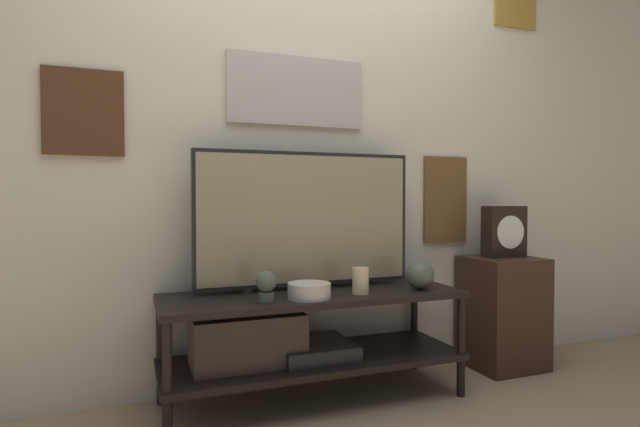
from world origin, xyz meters
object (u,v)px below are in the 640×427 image
(television, at_px, (307,219))
(vase_round_glass, at_px, (420,275))
(vase_wide_bowl, at_px, (309,291))
(candle_jar, at_px, (360,281))
(mantel_clock, at_px, (504,232))
(decorative_bust, at_px, (266,284))

(television, height_order, vase_round_glass, television)
(vase_wide_bowl, distance_m, candle_jar, 0.27)
(mantel_clock, bearing_deg, vase_round_glass, -165.24)
(vase_wide_bowl, bearing_deg, vase_round_glass, 1.66)
(vase_wide_bowl, xyz_separation_m, decorative_bust, (-0.20, -0.00, 0.04))
(candle_jar, bearing_deg, decorative_bust, -177.78)
(mantel_clock, bearing_deg, candle_jar, -169.87)
(television, distance_m, vase_round_glass, 0.63)
(vase_wide_bowl, bearing_deg, decorative_bust, -179.48)
(vase_round_glass, height_order, decorative_bust, vase_round_glass)
(vase_wide_bowl, height_order, vase_round_glass, vase_round_glass)
(vase_round_glass, distance_m, mantel_clock, 0.73)
(vase_round_glass, bearing_deg, candle_jar, -179.83)
(decorative_bust, bearing_deg, vase_round_glass, 1.37)
(candle_jar, relative_size, decorative_bust, 0.91)
(television, bearing_deg, vase_wide_bowl, -107.38)
(vase_round_glass, bearing_deg, vase_wide_bowl, -178.34)
(television, distance_m, mantel_clock, 1.21)
(television, xyz_separation_m, decorative_bust, (-0.27, -0.23, -0.28))
(television, xyz_separation_m, mantel_clock, (1.20, -0.03, -0.09))
(television, distance_m, candle_jar, 0.41)
(television, height_order, decorative_bust, television)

